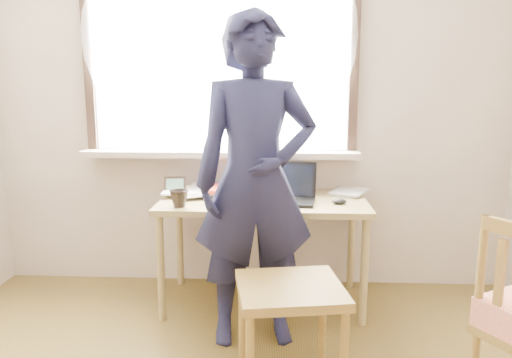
# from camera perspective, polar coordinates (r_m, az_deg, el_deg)

# --- Properties ---
(room_shell) EXTENTS (3.52, 4.02, 2.61)m
(room_shell) POSITION_cam_1_polar(r_m,az_deg,el_deg) (1.63, -5.69, 19.49)
(room_shell) COLOR #BBAB97
(room_shell) RESTS_ON ground
(desk) EXTENTS (1.28, 0.64, 0.68)m
(desk) POSITION_cam_1_polar(r_m,az_deg,el_deg) (3.12, 0.85, -3.61)
(desk) COLOR olive
(desk) RESTS_ON ground
(laptop) EXTENTS (0.37, 0.32, 0.23)m
(laptop) POSITION_cam_1_polar(r_m,az_deg,el_deg) (3.06, 3.61, -1.50)
(laptop) COLOR black
(laptop) RESTS_ON desk
(mug_white) EXTENTS (0.13, 0.13, 0.09)m
(mug_white) POSITION_cam_1_polar(r_m,az_deg,el_deg) (3.30, -2.10, -0.79)
(mug_white) COLOR white
(mug_white) RESTS_ON desk
(mug_dark) EXTENTS (0.15, 0.15, 0.10)m
(mug_dark) POSITION_cam_1_polar(r_m,az_deg,el_deg) (2.93, -8.78, -2.22)
(mug_dark) COLOR black
(mug_dark) RESTS_ON desk
(mouse) EXTENTS (0.09, 0.06, 0.03)m
(mouse) POSITION_cam_1_polar(r_m,az_deg,el_deg) (3.02, 9.49, -2.54)
(mouse) COLOR black
(mouse) RESTS_ON desk
(desk_clutter) EXTENTS (0.89, 0.51, 0.04)m
(desk_clutter) POSITION_cam_1_polar(r_m,az_deg,el_deg) (3.28, -2.66, -1.22)
(desk_clutter) COLOR white
(desk_clutter) RESTS_ON desk
(book_a) EXTENTS (0.27, 0.33, 0.03)m
(book_a) POSITION_cam_1_polar(r_m,az_deg,el_deg) (3.34, -4.63, -1.17)
(book_a) COLOR white
(book_a) RESTS_ON desk
(book_b) EXTENTS (0.30, 0.33, 0.02)m
(book_b) POSITION_cam_1_polar(r_m,az_deg,el_deg) (3.36, 9.08, -1.28)
(book_b) COLOR white
(book_b) RESTS_ON desk
(picture_frame) EXTENTS (0.14, 0.03, 0.11)m
(picture_frame) POSITION_cam_1_polar(r_m,az_deg,el_deg) (3.26, -9.23, -0.85)
(picture_frame) COLOR black
(picture_frame) RESTS_ON desk
(work_chair) EXTENTS (0.54, 0.52, 0.49)m
(work_chair) POSITION_cam_1_polar(r_m,az_deg,el_deg) (2.36, 3.92, -13.68)
(work_chair) COLOR olive
(work_chair) RESTS_ON ground
(person) EXTENTS (0.71, 0.52, 1.77)m
(person) POSITION_cam_1_polar(r_m,az_deg,el_deg) (2.63, -0.07, -0.28)
(person) COLOR black
(person) RESTS_ON ground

